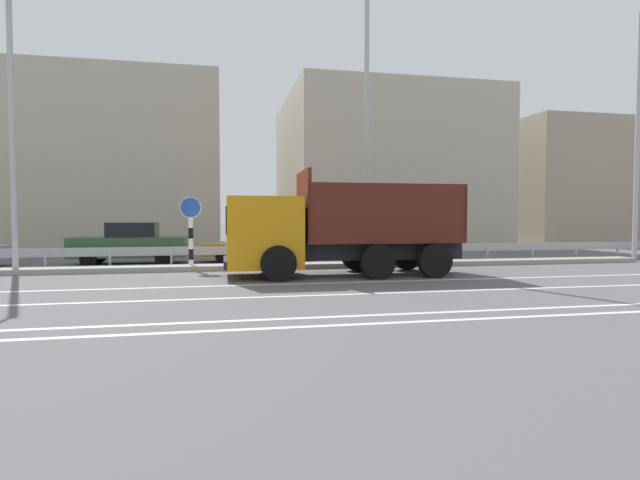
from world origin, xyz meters
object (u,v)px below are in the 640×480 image
Objects in this scene: parked_car_3 at (131,244)px; street_lamp_2 at (368,106)px; parked_car_5 at (376,243)px; dump_truck at (314,236)px; street_lamp_1 at (9,118)px; median_road_sign at (191,232)px; street_lamp_3 at (640,127)px; parked_car_4 at (256,246)px.

street_lamp_2 is at bearing -108.54° from parked_car_3.
dump_truck is at bearing -32.06° from parked_car_5.
parked_car_5 is (13.29, 2.89, -4.29)m from street_lamp_1.
dump_truck is 10.48m from street_lamp_1.
street_lamp_2 is at bearing -1.54° from median_road_sign.
dump_truck is at bearing -129.92° from parked_car_3.
parked_car_3 is (-20.73, 2.90, -4.84)m from street_lamp_3.
parked_car_3 is at bearing 130.45° from median_road_sign.
median_road_sign is 0.55× the size of parked_car_4.
median_road_sign is at bearing 178.46° from street_lamp_2.
street_lamp_1 is at bearing 133.77° from parked_car_3.
parked_car_4 is (8.08, 3.04, -4.35)m from street_lamp_1.
parked_car_3 is 1.09× the size of parked_car_5.
street_lamp_2 is (2.48, 2.35, 4.69)m from dump_truck.
median_road_sign is 0.28× the size of street_lamp_1.
parked_car_3 is 0.93× the size of parked_car_4.
street_lamp_3 is at bearing -0.09° from median_road_sign.
parked_car_5 is at bearing 20.03° from median_road_sign.
street_lamp_3 is 12.02m from parked_car_5.
parked_car_5 is at bearing 65.79° from street_lamp_2.
street_lamp_2 is at bearing -0.41° from street_lamp_1.
median_road_sign is 0.23× the size of street_lamp_2.
street_lamp_1 is 2.08× the size of parked_car_3.
parked_car_3 is at bearing 160.93° from street_lamp_2.
median_road_sign is 6.69m from street_lamp_1.
dump_truck is 8.33m from parked_car_3.
street_lamp_1 reaches higher than parked_car_4.
parked_car_5 is at bearing 86.36° from parked_car_4.
street_lamp_3 is at bearing -79.43° from dump_truck.
parked_car_3 is 4.94m from parked_car_4.
street_lamp_3 reaches higher than median_road_sign.
median_road_sign is at bearing 179.91° from street_lamp_3.
street_lamp_2 is 6.16m from parked_car_5.
street_lamp_3 is at bearing 77.33° from parked_car_4.
median_road_sign reaches higher than parked_car_3.
street_lamp_2 is 2.52× the size of parked_car_3.
street_lamp_2 is at bearing -20.61° from parked_car_5.
dump_truck is 6.58m from parked_car_5.
street_lamp_1 is at bearing -71.33° from parked_car_4.
street_lamp_3 reaches higher than parked_car_4.
dump_truck reaches higher than parked_car_4.
parked_car_3 is (3.15, 2.96, -4.20)m from street_lamp_1.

